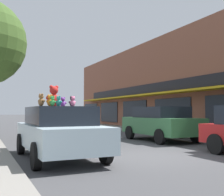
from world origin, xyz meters
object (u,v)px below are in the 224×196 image
object	(u,v)px
teddy_bear_pink	(73,102)
teddy_bear_orange	(50,101)
teddy_bear_green	(52,101)
teddy_bear_black	(72,102)
plush_art_car	(59,131)
teddy_bear_purple	(63,102)
teddy_bear_teal	(59,101)
teddy_bear_brown	(41,100)
parked_car_far_center	(161,123)
teddy_bear_giant	(54,97)
teddy_bear_yellow	(41,102)

from	to	relation	value
teddy_bear_pink	teddy_bear_orange	xyz separation A→B (m)	(-0.74, -0.26, 0.01)
teddy_bear_green	teddy_bear_orange	size ratio (longest dim) A/B	0.84
teddy_bear_black	plush_art_car	bearing A→B (deg)	-53.16
plush_art_car	teddy_bear_purple	size ratio (longest dim) A/B	13.17
teddy_bear_teal	teddy_bear_black	world-z (taller)	teddy_bear_black
plush_art_car	teddy_bear_black	world-z (taller)	teddy_bear_black
plush_art_car	teddy_bear_purple	distance (m)	1.26
teddy_bear_pink	teddy_bear_orange	distance (m)	0.79
teddy_bear_purple	teddy_bear_orange	size ratio (longest dim) A/B	1.08
teddy_bear_teal	teddy_bear_orange	world-z (taller)	teddy_bear_orange
teddy_bear_orange	plush_art_car	bearing A→B (deg)	-73.43
teddy_bear_purple	teddy_bear_green	bearing A→B (deg)	75.65
teddy_bear_teal	teddy_bear_brown	bearing A→B (deg)	59.72
teddy_bear_black	parked_car_far_center	distance (m)	6.60
teddy_bear_brown	parked_car_far_center	size ratio (longest dim) A/B	0.08
teddy_bear_teal	teddy_bear_pink	size ratio (longest dim) A/B	0.98
teddy_bear_pink	parked_car_far_center	bearing A→B (deg)	-170.34
teddy_bear_giant	teddy_bear_yellow	world-z (taller)	teddy_bear_giant
teddy_bear_teal	teddy_bear_purple	size ratio (longest dim) A/B	0.86
teddy_bear_giant	teddy_bear_green	size ratio (longest dim) A/B	2.51
plush_art_car	teddy_bear_orange	distance (m)	1.36
teddy_bear_green	teddy_bear_brown	size ratio (longest dim) A/B	0.78
teddy_bear_brown	teddy_bear_purple	bearing A→B (deg)	-62.08
teddy_bear_green	teddy_bear_brown	bearing A→B (deg)	-3.84
teddy_bear_teal	teddy_bear_brown	world-z (taller)	teddy_bear_brown
teddy_bear_purple	teddy_bear_black	xyz separation A→B (m)	(0.03, -0.98, -0.01)
plush_art_car	teddy_bear_giant	xyz separation A→B (m)	(-0.11, 0.28, 1.09)
plush_art_car	teddy_bear_green	world-z (taller)	teddy_bear_green
teddy_bear_orange	teddy_bear_brown	bearing A→B (deg)	17.73
teddy_bear_teal	teddy_bear_giant	bearing A→B (deg)	-40.16
teddy_bear_orange	parked_car_far_center	xyz separation A→B (m)	(6.50, 3.98, -0.87)
teddy_bear_teal	teddy_bear_purple	distance (m)	1.60
plush_art_car	teddy_bear_green	size ratio (longest dim) A/B	16.80
plush_art_car	teddy_bear_giant	world-z (taller)	teddy_bear_giant
teddy_bear_yellow	teddy_bear_pink	size ratio (longest dim) A/B	0.90
plush_art_car	teddy_bear_green	xyz separation A→B (m)	(-0.47, -1.11, 0.89)
teddy_bear_teal	plush_art_car	bearing A→B (deg)	-50.57
plush_art_car	parked_car_far_center	xyz separation A→B (m)	(6.01, 3.11, 0.05)
teddy_bear_black	parked_car_far_center	bearing A→B (deg)	-174.65
teddy_bear_giant	teddy_bear_teal	size ratio (longest dim) A/B	2.28
teddy_bear_giant	teddy_bear_black	world-z (taller)	teddy_bear_giant
teddy_bear_pink	teddy_bear_teal	bearing A→B (deg)	-10.13
teddy_bear_purple	teddy_bear_giant	bearing A→B (deg)	57.85
plush_art_car	teddy_bear_pink	bearing A→B (deg)	-67.48
teddy_bear_black	teddy_bear_orange	distance (m)	1.09
teddy_bear_brown	parked_car_far_center	xyz separation A→B (m)	(6.72, 3.86, -0.88)
teddy_bear_black	parked_car_far_center	size ratio (longest dim) A/B	0.08
teddy_bear_brown	teddy_bear_orange	xyz separation A→B (m)	(0.22, -0.12, -0.01)
teddy_bear_purple	teddy_bear_pink	world-z (taller)	teddy_bear_purple
teddy_bear_yellow	teddy_bear_black	bearing A→B (deg)	104.66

